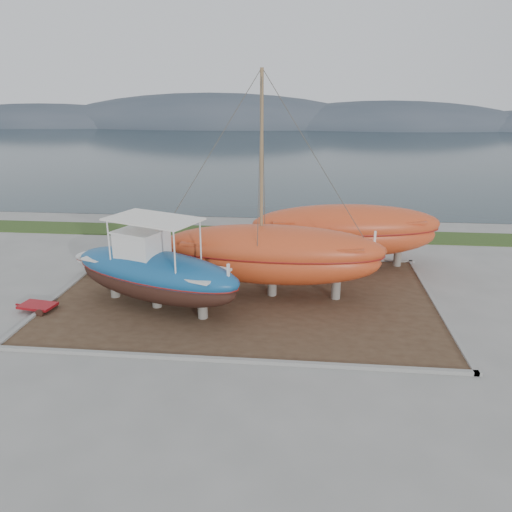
# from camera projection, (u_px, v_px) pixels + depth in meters

# --- Properties ---
(ground) EXTENTS (140.00, 140.00, 0.00)m
(ground) POSITION_uv_depth(u_px,v_px,m) (232.00, 336.00, 20.65)
(ground) COLOR gray
(ground) RESTS_ON ground
(dirt_patch) EXTENTS (18.00, 12.00, 0.06)m
(dirt_patch) POSITION_uv_depth(u_px,v_px,m) (244.00, 297.00, 24.42)
(dirt_patch) COLOR #422D1E
(dirt_patch) RESTS_ON ground
(curb_frame) EXTENTS (18.60, 12.60, 0.15)m
(curb_frame) POSITION_uv_depth(u_px,v_px,m) (244.00, 296.00, 24.41)
(curb_frame) COLOR gray
(curb_frame) RESTS_ON ground
(grass_strip) EXTENTS (44.00, 3.00, 0.08)m
(grass_strip) POSITION_uv_depth(u_px,v_px,m) (264.00, 233.00, 35.27)
(grass_strip) COLOR #284219
(grass_strip) RESTS_ON ground
(sea) EXTENTS (260.00, 100.00, 0.04)m
(sea) POSITION_uv_depth(u_px,v_px,m) (291.00, 148.00, 86.71)
(sea) COLOR #17282E
(sea) RESTS_ON ground
(mountain_ridge) EXTENTS (200.00, 36.00, 20.00)m
(mountain_ridge) POSITION_uv_depth(u_px,v_px,m) (298.00, 127.00, 138.62)
(mountain_ridge) COLOR #333D49
(mountain_ridge) RESTS_ON ground
(blue_caique) EXTENTS (9.25, 5.89, 4.26)m
(blue_caique) POSITION_uv_depth(u_px,v_px,m) (154.00, 263.00, 22.61)
(blue_caique) COLOR #16548D
(blue_caique) RESTS_ON dirt_patch
(white_dinghy) EXTENTS (4.42, 1.82, 1.31)m
(white_dinghy) POSITION_uv_depth(u_px,v_px,m) (115.00, 262.00, 27.31)
(white_dinghy) COLOR white
(white_dinghy) RESTS_ON dirt_patch
(orange_sailboat) EXTENTS (10.84, 3.55, 10.53)m
(orange_sailboat) POSITION_uv_depth(u_px,v_px,m) (273.00, 189.00, 22.94)
(orange_sailboat) COLOR #C1421D
(orange_sailboat) RESTS_ON dirt_patch
(orange_bare_hull) EXTENTS (10.85, 4.32, 3.46)m
(orange_bare_hull) POSITION_uv_depth(u_px,v_px,m) (346.00, 237.00, 28.14)
(orange_bare_hull) COLOR #C1421D
(orange_bare_hull) RESTS_ON dirt_patch
(red_trailer) EXTENTS (2.50, 1.51, 0.33)m
(red_trailer) POSITION_uv_depth(u_px,v_px,m) (38.00, 308.00, 22.91)
(red_trailer) COLOR maroon
(red_trailer) RESTS_ON ground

